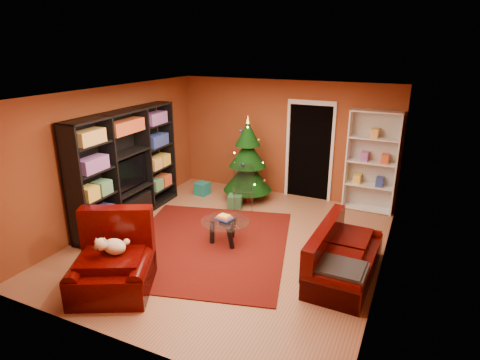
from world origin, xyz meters
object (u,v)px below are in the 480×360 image
at_px(white_bookshelf, 372,162).
at_px(rug, 207,245).
at_px(media_unit, 127,167).
at_px(coffee_table, 225,232).
at_px(armchair, 112,262).
at_px(gift_box_teal, 202,189).
at_px(gift_box_red, 247,195).
at_px(acrylic_chair, 243,190).
at_px(sofa, 346,252).
at_px(dog, 115,247).
at_px(christmas_tree, 248,160).
at_px(gift_box_green, 235,202).

bearing_deg(white_bookshelf, rug, -127.94).
xyz_separation_m(media_unit, white_bookshelf, (4.22, 2.45, -0.03)).
distance_m(rug, coffee_table, 0.39).
bearing_deg(coffee_table, armchair, -112.38).
bearing_deg(rug, gift_box_teal, 122.03).
relative_size(gift_box_red, white_bookshelf, 0.11).
xyz_separation_m(rug, gift_box_teal, (-1.33, 2.12, 0.13)).
bearing_deg(acrylic_chair, sofa, -57.93).
xyz_separation_m(dog, acrylic_chair, (0.43, 3.37, -0.23)).
bearing_deg(acrylic_chair, media_unit, -167.73).
relative_size(armchair, coffee_table, 1.36).
bearing_deg(white_bookshelf, acrylic_chair, -153.77).
bearing_deg(armchair, dog, 45.00).
relative_size(christmas_tree, gift_box_teal, 6.70).
bearing_deg(gift_box_green, sofa, -32.43).
height_order(armchair, dog, armchair).
bearing_deg(sofa, rug, 92.61).
xyz_separation_m(white_bookshelf, coffee_table, (-2.02, -2.62, -0.82)).
bearing_deg(coffee_table, gift_box_green, 109.50).
height_order(media_unit, gift_box_green, media_unit).
bearing_deg(armchair, gift_box_green, 58.91).
bearing_deg(rug, white_bookshelf, 50.97).
bearing_deg(christmas_tree, media_unit, -131.40).
bearing_deg(gift_box_red, dog, -94.07).
distance_m(gift_box_green, sofa, 3.13).
height_order(gift_box_red, armchair, armchair).
distance_m(christmas_tree, dog, 3.97).
bearing_deg(armchair, christmas_tree, 59.05).
bearing_deg(acrylic_chair, gift_box_green, 153.87).
bearing_deg(gift_box_green, white_bookshelf, 23.29).
xyz_separation_m(white_bookshelf, sofa, (0.07, -2.77, -0.65)).
distance_m(media_unit, armchair, 2.60).
xyz_separation_m(media_unit, gift_box_teal, (0.62, 1.76, -0.94)).
bearing_deg(coffee_table, gift_box_teal, 129.41).
distance_m(white_bookshelf, acrylic_chair, 2.68).
bearing_deg(acrylic_chair, armchair, -121.04).
bearing_deg(gift_box_teal, acrylic_chair, -18.58).
distance_m(sofa, coffee_table, 2.11).
bearing_deg(gift_box_green, coffee_table, -70.50).
bearing_deg(gift_box_teal, christmas_tree, 8.54).
distance_m(media_unit, sofa, 4.36).
bearing_deg(armchair, acrylic_chair, 55.70).
height_order(gift_box_green, dog, dog).
relative_size(christmas_tree, coffee_table, 2.27).
bearing_deg(dog, christmas_tree, 59.30).
relative_size(christmas_tree, sofa, 1.05).
distance_m(white_bookshelf, coffee_table, 3.41).
distance_m(media_unit, acrylic_chair, 2.38).
relative_size(rug, coffee_table, 3.75).
height_order(gift_box_green, sofa, sofa).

